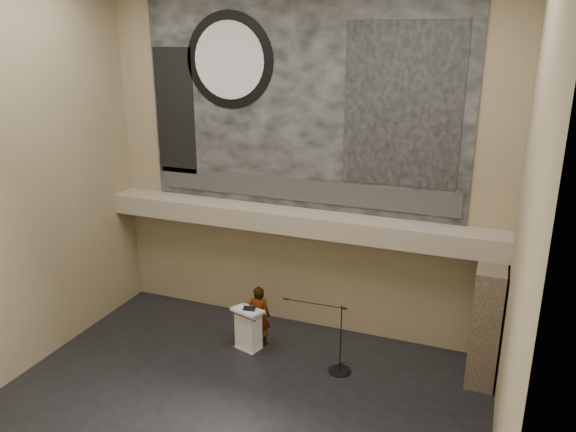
% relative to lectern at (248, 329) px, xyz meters
% --- Properties ---
extents(floor, '(10.00, 10.00, 0.00)m').
position_rel_lectern_xyz_m(floor, '(0.64, -2.23, -0.55)').
color(floor, black).
rests_on(floor, ground).
extents(wall_back, '(10.00, 0.02, 8.50)m').
position_rel_lectern_xyz_m(wall_back, '(0.64, 1.77, 3.70)').
color(wall_back, '#877655').
rests_on(wall_back, floor).
extents(wall_front, '(10.00, 0.02, 8.50)m').
position_rel_lectern_xyz_m(wall_front, '(0.64, -6.23, 3.70)').
color(wall_front, '#877655').
rests_on(wall_front, floor).
extents(wall_left, '(0.02, 8.00, 8.50)m').
position_rel_lectern_xyz_m(wall_left, '(-4.36, -2.23, 3.70)').
color(wall_left, '#877655').
rests_on(wall_left, floor).
extents(wall_right, '(0.02, 8.00, 8.50)m').
position_rel_lectern_xyz_m(wall_right, '(5.64, -2.23, 3.70)').
color(wall_right, '#877655').
rests_on(wall_right, floor).
extents(soffit, '(10.00, 0.80, 0.50)m').
position_rel_lectern_xyz_m(soffit, '(0.64, 1.37, 2.40)').
color(soffit, gray).
rests_on(soffit, wall_back).
extents(sprinkler_left, '(0.04, 0.04, 0.06)m').
position_rel_lectern_xyz_m(sprinkler_left, '(-0.96, 1.32, 2.12)').
color(sprinkler_left, '#B2893D').
rests_on(sprinkler_left, soffit).
extents(sprinkler_right, '(0.04, 0.04, 0.06)m').
position_rel_lectern_xyz_m(sprinkler_right, '(2.54, 1.32, 2.12)').
color(sprinkler_right, '#B2893D').
rests_on(sprinkler_right, soffit).
extents(banner, '(8.00, 0.05, 5.00)m').
position_rel_lectern_xyz_m(banner, '(0.64, 1.74, 5.15)').
color(banner, black).
rests_on(banner, wall_back).
extents(banner_text_strip, '(7.76, 0.02, 0.55)m').
position_rel_lectern_xyz_m(banner_text_strip, '(0.64, 1.70, 3.10)').
color(banner_text_strip, '#2B2B2B').
rests_on(banner_text_strip, banner).
extents(banner_clock_rim, '(2.30, 0.02, 2.30)m').
position_rel_lectern_xyz_m(banner_clock_rim, '(-1.16, 1.70, 6.15)').
color(banner_clock_rim, black).
rests_on(banner_clock_rim, banner).
extents(banner_clock_face, '(1.84, 0.02, 1.84)m').
position_rel_lectern_xyz_m(banner_clock_face, '(-1.16, 1.68, 6.15)').
color(banner_clock_face, silver).
rests_on(banner_clock_face, banner).
extents(banner_building_print, '(2.60, 0.02, 3.60)m').
position_rel_lectern_xyz_m(banner_building_print, '(3.04, 1.70, 5.25)').
color(banner_building_print, black).
rests_on(banner_building_print, banner).
extents(banner_brick_print, '(1.10, 0.02, 3.20)m').
position_rel_lectern_xyz_m(banner_brick_print, '(-2.76, 1.70, 4.85)').
color(banner_brick_print, black).
rests_on(banner_brick_print, banner).
extents(stone_pier, '(0.60, 1.40, 2.70)m').
position_rel_lectern_xyz_m(stone_pier, '(5.29, 0.92, 0.80)').
color(stone_pier, '#433629').
rests_on(stone_pier, floor).
extents(lectern, '(0.81, 0.67, 1.13)m').
position_rel_lectern_xyz_m(lectern, '(0.00, 0.00, 0.00)').
color(lectern, silver).
rests_on(lectern, floor).
extents(binder, '(0.33, 0.29, 0.04)m').
position_rel_lectern_xyz_m(binder, '(0.04, -0.00, 0.56)').
color(binder, black).
rests_on(binder, lectern).
extents(papers, '(0.28, 0.33, 0.00)m').
position_rel_lectern_xyz_m(papers, '(-0.14, 0.01, 0.55)').
color(papers, silver).
rests_on(papers, lectern).
extents(speaker_person, '(0.63, 0.48, 1.55)m').
position_rel_lectern_xyz_m(speaker_person, '(0.13, 0.33, 0.22)').
color(speaker_person, white).
rests_on(speaker_person, floor).
extents(mic_stand, '(1.62, 0.52, 1.66)m').
position_rel_lectern_xyz_m(mic_stand, '(2.26, -0.08, -0.29)').
color(mic_stand, black).
rests_on(mic_stand, floor).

